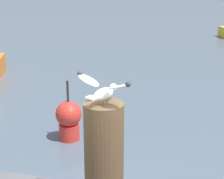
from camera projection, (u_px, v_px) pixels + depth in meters
The scene contains 3 objects.
mooring_post at pixel (104, 158), 3.17m from camera, with size 0.35×0.35×1.01m, color #4C3823.
seagull at pixel (104, 90), 2.99m from camera, with size 0.54×0.38×0.24m.
channel_buoy at pixel (69, 119), 7.74m from camera, with size 0.56×0.56×1.33m.
Camera 1 is at (0.81, -3.04, 3.34)m, focal length 58.07 mm.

